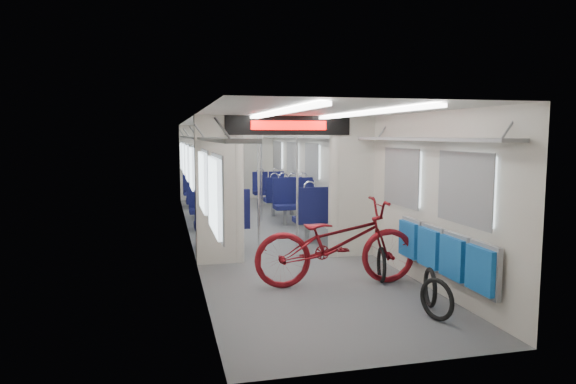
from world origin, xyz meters
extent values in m
plane|color=#515456|center=(0.00, 0.00, 0.00)|extent=(12.00, 12.00, 0.00)
cube|color=beige|center=(-1.45, 0.00, 1.15)|extent=(0.02, 12.00, 2.30)
cube|color=beige|center=(1.45, 0.00, 1.15)|extent=(0.02, 12.00, 2.30)
cube|color=beige|center=(0.00, 6.00, 1.15)|extent=(2.90, 0.02, 2.30)
cube|color=beige|center=(0.00, -6.00, 1.15)|extent=(2.90, 0.02, 2.30)
cube|color=silver|center=(0.00, 0.00, 2.30)|extent=(2.90, 12.00, 0.02)
cube|color=white|center=(-0.55, 0.00, 2.27)|extent=(0.12, 11.40, 0.04)
cube|color=white|center=(0.55, 0.00, 2.27)|extent=(0.12, 11.40, 0.04)
cube|color=beige|center=(-1.12, -2.00, 1.00)|extent=(0.65, 0.18, 2.00)
cube|color=beige|center=(1.12, -2.00, 1.00)|extent=(0.65, 0.18, 2.00)
cube|color=beige|center=(0.00, -2.00, 2.15)|extent=(2.90, 0.18, 0.30)
cylinder|color=beige|center=(-0.80, -2.00, 1.00)|extent=(0.20, 0.20, 2.00)
cylinder|color=beige|center=(0.80, -2.00, 1.00)|extent=(0.20, 0.20, 2.00)
cube|color=black|center=(0.00, -2.11, 2.15)|extent=(2.00, 0.03, 0.30)
cube|color=#FF0C07|center=(0.00, -2.13, 2.15)|extent=(1.20, 0.02, 0.14)
cube|color=silver|center=(-1.42, -4.80, 1.40)|extent=(0.04, 1.00, 0.75)
cube|color=silver|center=(1.42, -4.80, 1.40)|extent=(0.04, 1.00, 0.75)
cube|color=silver|center=(-1.42, -3.20, 1.40)|extent=(0.04, 1.00, 0.75)
cube|color=silver|center=(1.42, -3.20, 1.40)|extent=(0.04, 1.00, 0.75)
cube|color=silver|center=(-1.42, -0.50, 1.40)|extent=(0.04, 1.00, 0.75)
cube|color=silver|center=(1.42, -0.50, 1.40)|extent=(0.04, 1.00, 0.75)
cube|color=silver|center=(-1.42, 1.40, 1.40)|extent=(0.04, 1.00, 0.75)
cube|color=silver|center=(1.42, 1.40, 1.40)|extent=(0.04, 1.00, 0.75)
cube|color=silver|center=(-1.42, 3.30, 1.40)|extent=(0.04, 1.00, 0.75)
cube|color=silver|center=(1.42, 3.30, 1.40)|extent=(0.04, 1.00, 0.75)
cube|color=silver|center=(-1.42, 5.10, 1.40)|extent=(0.04, 1.00, 0.75)
cube|color=silver|center=(1.42, 5.10, 1.40)|extent=(0.04, 1.00, 0.75)
cube|color=gray|center=(-1.27, -4.00, 1.95)|extent=(0.30, 3.60, 0.04)
cube|color=gray|center=(1.27, -4.00, 1.95)|extent=(0.30, 3.60, 0.04)
cube|color=gray|center=(-1.27, 2.00, 1.95)|extent=(0.30, 7.60, 0.04)
cube|color=gray|center=(1.27, 2.00, 1.95)|extent=(0.30, 7.60, 0.04)
cube|color=gray|center=(0.00, 5.94, 1.00)|extent=(0.90, 0.05, 2.00)
imported|color=maroon|center=(0.30, -3.57, 0.58)|extent=(2.24, 0.89, 1.15)
cube|color=gray|center=(1.38, -5.26, 0.58)|extent=(0.06, 0.50, 0.57)
cube|color=#11519F|center=(1.32, -5.26, 0.58)|extent=(0.06, 0.46, 0.48)
cube|color=gray|center=(1.38, -4.71, 0.58)|extent=(0.06, 0.50, 0.57)
cube|color=#11519F|center=(1.32, -4.71, 0.58)|extent=(0.06, 0.46, 0.48)
cube|color=gray|center=(1.38, -4.16, 0.58)|extent=(0.06, 0.50, 0.57)
cube|color=#11519F|center=(1.32, -4.16, 0.58)|extent=(0.06, 0.46, 0.48)
cube|color=gray|center=(1.38, -3.61, 0.58)|extent=(0.06, 0.50, 0.57)
cube|color=#11519F|center=(1.32, -3.61, 0.58)|extent=(0.06, 0.46, 0.48)
torus|color=black|center=(0.93, -5.09, 0.21)|extent=(0.19, 0.46, 0.47)
torus|color=black|center=(1.08, -4.67, 0.21)|extent=(0.16, 0.46, 0.47)
torus|color=black|center=(0.94, -3.60, 0.22)|extent=(0.16, 0.49, 0.49)
cube|color=#0E103D|center=(-0.70, -0.86, 0.40)|extent=(0.49, 0.46, 0.10)
cylinder|color=gray|center=(-0.70, -0.86, 0.17)|extent=(0.10, 0.10, 0.35)
cube|color=#0E103D|center=(-0.70, -1.05, 0.75)|extent=(0.49, 0.09, 0.60)
torus|color=silver|center=(-0.70, -1.05, 1.05)|extent=(0.25, 0.03, 0.25)
cube|color=#0E103D|center=(-0.70, 1.00, 0.40)|extent=(0.49, 0.46, 0.10)
cylinder|color=gray|center=(-0.70, 1.00, 0.17)|extent=(0.10, 0.10, 0.35)
cube|color=#0E103D|center=(-0.70, 1.19, 0.75)|extent=(0.49, 0.09, 0.60)
torus|color=silver|center=(-0.70, 1.19, 1.05)|extent=(0.25, 0.03, 0.25)
cube|color=#0E103D|center=(-1.17, -0.86, 0.40)|extent=(0.49, 0.46, 0.10)
cylinder|color=gray|center=(-1.17, -0.86, 0.17)|extent=(0.10, 0.10, 0.35)
cube|color=#0E103D|center=(-1.17, -1.05, 0.75)|extent=(0.49, 0.09, 0.60)
torus|color=silver|center=(-1.17, -1.05, 1.05)|extent=(0.25, 0.03, 0.25)
cube|color=#0E103D|center=(-1.17, 1.00, 0.40)|extent=(0.49, 0.46, 0.10)
cylinder|color=gray|center=(-1.17, 1.00, 0.17)|extent=(0.10, 0.10, 0.35)
cube|color=#0E103D|center=(-1.17, 1.19, 0.75)|extent=(0.49, 0.09, 0.60)
torus|color=silver|center=(-1.17, 1.19, 1.05)|extent=(0.25, 0.03, 0.25)
cube|color=#0E103D|center=(0.70, -0.69, 0.40)|extent=(0.48, 0.45, 0.10)
cylinder|color=gray|center=(0.70, -0.69, 0.17)|extent=(0.10, 0.10, 0.35)
cube|color=#0E103D|center=(0.70, -0.87, 0.74)|extent=(0.48, 0.09, 0.59)
torus|color=silver|center=(0.70, -0.87, 1.04)|extent=(0.24, 0.03, 0.24)
cube|color=#0E103D|center=(0.70, 1.12, 0.40)|extent=(0.48, 0.45, 0.10)
cylinder|color=gray|center=(0.70, 1.12, 0.17)|extent=(0.10, 0.10, 0.35)
cube|color=#0E103D|center=(0.70, 1.30, 0.74)|extent=(0.48, 0.09, 0.59)
torus|color=silver|center=(0.70, 1.30, 1.04)|extent=(0.24, 0.03, 0.24)
cube|color=#0E103D|center=(1.17, -0.69, 0.40)|extent=(0.48, 0.45, 0.10)
cylinder|color=gray|center=(1.17, -0.69, 0.17)|extent=(0.10, 0.10, 0.35)
cube|color=#0E103D|center=(1.17, -0.87, 0.74)|extent=(0.48, 0.09, 0.59)
torus|color=silver|center=(1.17, -0.87, 1.04)|extent=(0.24, 0.03, 0.24)
cube|color=#0E103D|center=(1.17, 1.12, 0.40)|extent=(0.48, 0.45, 0.10)
cylinder|color=gray|center=(1.17, 1.12, 0.17)|extent=(0.10, 0.10, 0.35)
cube|color=#0E103D|center=(1.17, 1.30, 0.74)|extent=(0.48, 0.09, 0.59)
torus|color=silver|center=(1.17, 1.30, 1.04)|extent=(0.24, 0.03, 0.24)
cube|color=#0E103D|center=(-0.70, 2.61, 0.40)|extent=(0.49, 0.46, 0.10)
cylinder|color=gray|center=(-0.70, 2.61, 0.17)|extent=(0.10, 0.10, 0.35)
cube|color=#0E103D|center=(-0.70, 2.43, 0.75)|extent=(0.49, 0.09, 0.60)
torus|color=silver|center=(-0.70, 2.43, 1.05)|extent=(0.25, 0.03, 0.25)
cube|color=#0E103D|center=(-0.70, 4.46, 0.40)|extent=(0.49, 0.46, 0.10)
cylinder|color=gray|center=(-0.70, 4.46, 0.17)|extent=(0.10, 0.10, 0.35)
cube|color=#0E103D|center=(-0.70, 4.64, 0.75)|extent=(0.49, 0.09, 0.60)
torus|color=silver|center=(-0.70, 4.64, 1.05)|extent=(0.25, 0.03, 0.25)
cube|color=#0E103D|center=(-1.17, 2.61, 0.40)|extent=(0.49, 0.46, 0.10)
cylinder|color=gray|center=(-1.17, 2.61, 0.17)|extent=(0.10, 0.10, 0.35)
cube|color=#0E103D|center=(-1.17, 2.43, 0.75)|extent=(0.49, 0.09, 0.60)
torus|color=silver|center=(-1.17, 2.43, 1.05)|extent=(0.25, 0.03, 0.25)
cube|color=#0E103D|center=(-1.17, 4.46, 0.40)|extent=(0.49, 0.46, 0.10)
cylinder|color=gray|center=(-1.17, 4.46, 0.17)|extent=(0.10, 0.10, 0.35)
cube|color=#0E103D|center=(-1.17, 4.64, 0.75)|extent=(0.49, 0.09, 0.60)
torus|color=silver|center=(-1.17, 4.64, 1.05)|extent=(0.25, 0.03, 0.25)
cube|color=#0E103D|center=(0.70, 2.41, 0.40)|extent=(0.43, 0.40, 0.10)
cylinder|color=gray|center=(0.70, 2.41, 0.17)|extent=(0.10, 0.10, 0.35)
cube|color=#0E103D|center=(0.70, 2.25, 0.71)|extent=(0.43, 0.08, 0.53)
torus|color=silver|center=(0.70, 2.25, 0.98)|extent=(0.22, 0.03, 0.22)
cube|color=#0E103D|center=(0.70, 4.04, 0.40)|extent=(0.43, 0.40, 0.10)
cylinder|color=gray|center=(0.70, 4.04, 0.17)|extent=(0.10, 0.10, 0.35)
cube|color=#0E103D|center=(0.70, 4.20, 0.71)|extent=(0.43, 0.08, 0.53)
torus|color=silver|center=(0.70, 4.20, 0.98)|extent=(0.22, 0.03, 0.22)
cube|color=#0E103D|center=(1.17, 2.41, 0.40)|extent=(0.43, 0.40, 0.10)
cylinder|color=gray|center=(1.17, 2.41, 0.17)|extent=(0.10, 0.10, 0.35)
cube|color=#0E103D|center=(1.17, 2.25, 0.71)|extent=(0.43, 0.08, 0.53)
torus|color=silver|center=(1.17, 2.25, 0.98)|extent=(0.22, 0.03, 0.22)
cube|color=#0E103D|center=(1.17, 4.04, 0.40)|extent=(0.43, 0.40, 0.10)
cylinder|color=gray|center=(1.17, 4.04, 0.17)|extent=(0.10, 0.10, 0.35)
cube|color=#0E103D|center=(1.17, 4.20, 0.71)|extent=(0.43, 0.08, 0.53)
torus|color=silver|center=(1.17, 4.20, 0.98)|extent=(0.22, 0.03, 0.22)
cylinder|color=silver|center=(-0.32, -1.21, 1.15)|extent=(0.04, 0.04, 2.30)
cylinder|color=silver|center=(0.28, -1.56, 1.15)|extent=(0.04, 0.04, 2.30)
cylinder|color=silver|center=(-0.31, 1.70, 1.15)|extent=(0.04, 0.04, 2.30)
cylinder|color=silver|center=(0.29, 1.79, 1.15)|extent=(0.04, 0.04, 2.30)
camera|label=1|loc=(-1.90, -9.94, 2.00)|focal=32.00mm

